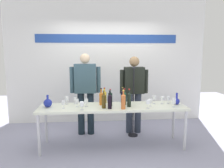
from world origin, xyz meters
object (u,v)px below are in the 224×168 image
object	(u,v)px
wine_bottle_1	(123,101)
wine_glass_left_4	(63,103)
wine_bottle_3	(123,96)
wine_glass_left_1	(86,101)
wine_glass_right_0	(174,101)
wine_glass_right_2	(168,98)
wine_glass_left_3	(67,99)
wine_glass_left_2	(82,104)
wine_bottle_6	(110,101)
wine_glass_right_1	(162,98)
wine_glass_right_5	(151,101)
decanter_blue_right	(177,101)
microphone_stand	(133,113)
presenter_left	(85,88)
wine_bottle_4	(101,98)
wine_glass_left_0	(75,99)
wine_bottle_0	(110,98)
wine_bottle_5	(124,98)
wine_glass_right_4	(148,102)
decanter_blue_left	(48,103)
wine_glass_right_3	(154,98)
wine_bottle_2	(129,99)
display_table	(113,109)
wine_bottle_8	(104,101)
wine_bottle_7	(105,96)
presenter_right	(134,90)

from	to	relation	value
wine_bottle_1	wine_glass_left_4	size ratio (longest dim) A/B	2.50
wine_bottle_3	wine_glass_left_1	distance (m)	0.75
wine_glass_right_0	wine_glass_right_2	xyz separation A→B (m)	(-0.01, 0.27, -0.01)
wine_glass_left_3	wine_glass_left_2	bearing A→B (deg)	-54.81
wine_bottle_6	wine_glass_right_1	distance (m)	1.05
wine_glass_left_2	wine_glass_right_5	bearing A→B (deg)	7.00
decanter_blue_right	microphone_stand	xyz separation A→B (m)	(-0.73, 0.45, -0.36)
wine_glass_left_4	microphone_stand	bearing A→B (deg)	22.56
wine_glass_left_3	wine_glass_left_4	size ratio (longest dim) A/B	1.12
wine_glass_right_0	decanter_blue_right	bearing A→B (deg)	56.33
wine_bottle_1	wine_glass_right_1	xyz separation A→B (m)	(0.78, 0.30, -0.04)
wine_bottle_3	wine_glass_right_1	size ratio (longest dim) A/B	2.01
presenter_left	wine_glass_right_1	bearing A→B (deg)	-21.51
wine_glass_left_2	wine_glass_left_3	bearing A→B (deg)	125.19
wine_bottle_3	wine_glass_right_5	xyz separation A→B (m)	(0.46, -0.34, -0.03)
wine_bottle_4	wine_glass_left_0	bearing A→B (deg)	165.69
presenter_left	wine_glass_right_1	world-z (taller)	presenter_left
wine_bottle_0	wine_glass_right_0	size ratio (longest dim) A/B	2.01
wine_bottle_4	wine_glass_left_0	distance (m)	0.50
wine_bottle_5	wine_bottle_0	bearing A→B (deg)	-167.35
wine_glass_right_2	wine_bottle_3	bearing A→B (deg)	168.85
wine_bottle_5	wine_glass_right_4	world-z (taller)	wine_bottle_5
decanter_blue_left	wine_glass_right_3	world-z (taller)	decanter_blue_left
wine_bottle_1	wine_bottle_2	distance (m)	0.19
wine_bottle_0	display_table	bearing A→B (deg)	-23.48
wine_bottle_5	wine_glass_right_3	xyz separation A→B (m)	(0.57, 0.02, -0.01)
wine_glass_right_3	microphone_stand	distance (m)	0.64
wine_glass_left_3	wine_glass_right_1	xyz separation A→B (m)	(1.79, -0.12, 0.00)
wine_bottle_5	wine_glass_left_2	world-z (taller)	wine_bottle_5
decanter_blue_right	wine_glass_left_1	xyz separation A→B (m)	(-1.68, -0.03, 0.03)
wine_bottle_8	wine_glass_left_1	world-z (taller)	wine_bottle_8
wine_bottle_5	wine_glass_left_2	bearing A→B (deg)	-158.45
presenter_left	wine_glass_left_1	size ratio (longest dim) A/B	12.08
wine_bottle_0	wine_bottle_6	distance (m)	0.20
wine_glass_left_0	wine_glass_right_3	xyz separation A→B (m)	(1.48, -0.12, 0.03)
wine_glass_left_0	wine_bottle_7	bearing A→B (deg)	4.02
wine_bottle_4	decanter_blue_right	bearing A→B (deg)	-3.12
wine_bottle_8	microphone_stand	bearing A→B (deg)	43.51
display_table	wine_bottle_0	world-z (taller)	wine_bottle_0
wine_glass_left_3	decanter_blue_right	bearing A→B (deg)	-5.16
microphone_stand	wine_bottle_7	bearing A→B (deg)	-160.61
wine_bottle_6	wine_glass_right_3	world-z (taller)	wine_bottle_6
wine_glass_left_2	decanter_blue_left	bearing A→B (deg)	158.46
wine_bottle_1	wine_bottle_7	xyz separation A→B (m)	(-0.30, 0.48, -0.02)
wine_bottle_4	wine_glass_right_2	distance (m)	1.27
wine_bottle_4	presenter_left	bearing A→B (deg)	118.60
presenter_right	wine_glass_right_4	size ratio (longest dim) A/B	10.91
wine_glass_left_0	wine_bottle_6	bearing A→B (deg)	-32.90
wine_glass_left_2	wine_glass_right_1	distance (m)	1.52
wine_bottle_0	wine_bottle_5	xyz separation A→B (m)	(0.27, 0.06, -0.01)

